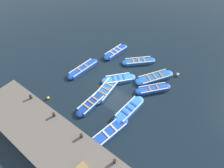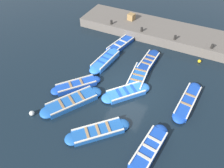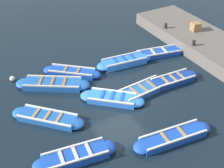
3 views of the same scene
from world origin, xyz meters
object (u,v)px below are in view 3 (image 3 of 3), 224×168
Objects in this scene: boat_outer_left at (173,137)px; boat_alongside at (173,80)px; bollard_north at (166,26)px; boat_outer_right at (159,53)px; boat_centre at (48,118)px; boat_bow_out at (124,62)px; boat_far_corner at (143,90)px; boat_near_quay at (75,156)px; boat_end_of_row at (53,84)px; wooden_crate at (196,27)px; boat_tucked at (72,72)px; bollard_mid_north at (194,43)px; boat_drifting at (112,99)px; buoy_yellow_far at (12,79)px.

boat_alongside is (-2.75, -3.49, -0.01)m from boat_outer_left.
boat_outer_right is at bearing 44.19° from bollard_north.
boat_bow_out is at bearing -156.24° from boat_centre.
boat_far_corner is 1.03× the size of boat_near_quay.
wooden_crate reaches higher than boat_end_of_row.
boat_end_of_row is 11.15× the size of bollard_north.
boat_tucked is 8.95m from wooden_crate.
boat_far_corner is (-0.81, -3.56, -0.02)m from boat_outer_left.
boat_far_corner is at bearing 18.85° from bollard_mid_north.
boat_outer_left is 11.05× the size of bollard_north.
boat_bow_out is 2.93m from boat_far_corner.
boat_tucked is 3.34m from boat_drifting.
boat_near_quay is at bearing 26.58° from boat_far_corner.
bollard_mid_north is 1.17× the size of buoy_yellow_far.
boat_near_quay is 1.14× the size of boat_centre.
boat_outer_right is (-5.67, 0.61, -0.02)m from boat_tucked.
bollard_mid_north is (-4.77, -1.63, 0.82)m from boat_far_corner.
boat_far_corner is 5.58m from boat_near_quay.
wooden_crate is 1.84× the size of buoy_yellow_far.
boat_tucked is at bearing -13.34° from bollard_mid_north.
boat_far_corner is 4.12m from boat_outer_right.
boat_outer_right is at bearing 7.48° from wooden_crate.
boat_centre is 9.00× the size of bollard_north.
boat_outer_left is 7.17m from boat_tucked.
boat_near_quay is at bearing 39.58° from boat_drifting.
boat_tucked is 8.73× the size of bollard_north.
boat_tucked is 3.96m from boat_centre.
boat_far_corner is 1.17× the size of boat_centre.
boat_tucked reaches higher than boat_outer_left.
boat_bow_out is 6.52m from buoy_yellow_far.
wooden_crate is at bearing -133.99° from bollard_mid_north.
boat_end_of_row reaches higher than buoy_yellow_far.
boat_tucked is (1.81, -6.94, 0.00)m from boat_outer_left.
bollard_north reaches higher than boat_far_corner.
boat_alongside is 1.06× the size of boat_drifting.
buoy_yellow_far is (10.53, -2.80, -0.81)m from bollard_mid_north.
boat_tucked reaches higher than boat_drifting.
boat_end_of_row is 1.08× the size of boat_outer_right.
wooden_crate reaches higher than boat_alongside.
boat_drifting is at bearing -140.42° from boat_near_quay.
bollard_north is (-2.83, -4.51, 0.80)m from boat_alongside.
boat_alongside is at bearing 178.06° from boat_far_corner.
boat_far_corner is at bearing -153.42° from boat_near_quay.
bollard_north is (-1.72, -1.67, 0.81)m from boat_outer_right.
boat_outer_left is 5.84m from boat_centre.
boat_outer_right is (-4.84, -2.62, 0.00)m from boat_drifting.
boat_far_corner is 10.55× the size of bollard_north.
boat_far_corner is (0.57, 2.87, -0.05)m from boat_bow_out.
boat_outer_left reaches higher than buoy_yellow_far.
bollard_north reaches higher than boat_tucked.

